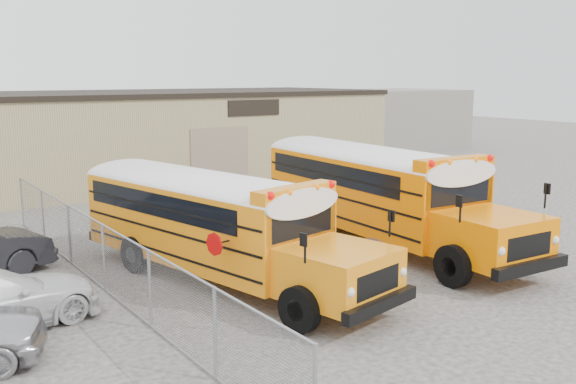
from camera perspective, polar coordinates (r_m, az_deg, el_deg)
ground at (r=17.85m, az=6.15°, el=-7.75°), size 120.00×120.00×0.00m
warehouse at (r=34.76m, az=-15.92°, el=4.76°), size 30.20×10.20×4.67m
chainlink_fence at (r=17.23m, az=-16.06°, el=-5.63°), size 0.07×18.07×1.81m
distant_building_right at (r=50.99m, az=9.00°, el=6.49°), size 10.00×8.00×4.40m
school_bus_left at (r=22.52m, az=-16.70°, el=0.20°), size 4.48×10.49×2.98m
school_bus_right at (r=26.88m, az=-1.04°, el=2.57°), size 3.41×11.28×3.26m
tarp_bundle at (r=16.15m, az=7.25°, el=-6.75°), size 1.31×1.25×1.56m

